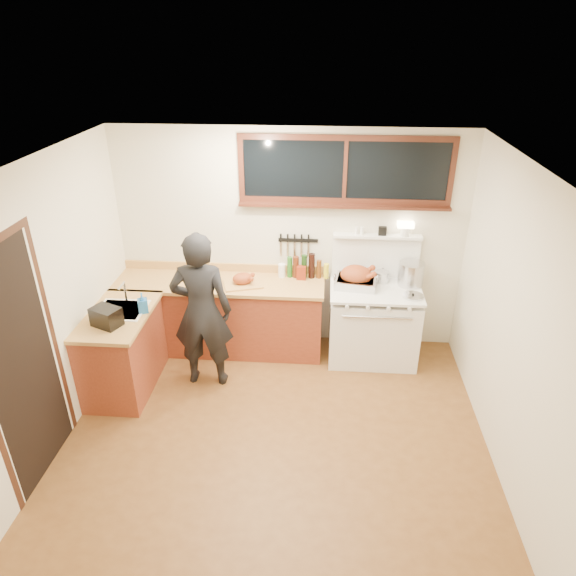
# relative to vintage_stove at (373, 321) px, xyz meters

# --- Properties ---
(ground_plane) EXTENTS (4.00, 3.50, 0.02)m
(ground_plane) POSITION_rel_vintage_stove_xyz_m (-1.00, -1.41, -0.48)
(ground_plane) COLOR brown
(room_shell) EXTENTS (4.10, 3.60, 2.65)m
(room_shell) POSITION_rel_vintage_stove_xyz_m (-1.00, -1.41, 1.18)
(room_shell) COLOR beige
(room_shell) RESTS_ON ground
(counter_back) EXTENTS (2.44, 0.64, 1.00)m
(counter_back) POSITION_rel_vintage_stove_xyz_m (-1.80, 0.04, -0.01)
(counter_back) COLOR maroon
(counter_back) RESTS_ON ground
(counter_left) EXTENTS (0.64, 1.09, 0.90)m
(counter_left) POSITION_rel_vintage_stove_xyz_m (-2.70, -0.79, -0.02)
(counter_left) COLOR maroon
(counter_left) RESTS_ON ground
(sink_unit) EXTENTS (0.50, 0.45, 0.37)m
(sink_unit) POSITION_rel_vintage_stove_xyz_m (-2.68, -0.71, 0.38)
(sink_unit) COLOR white
(sink_unit) RESTS_ON counter_left
(vintage_stove) EXTENTS (1.02, 0.74, 1.59)m
(vintage_stove) POSITION_rel_vintage_stove_xyz_m (0.00, 0.00, 0.00)
(vintage_stove) COLOR white
(vintage_stove) RESTS_ON ground
(back_window) EXTENTS (2.32, 0.13, 0.77)m
(back_window) POSITION_rel_vintage_stove_xyz_m (-0.40, 0.31, 1.60)
(back_window) COLOR black
(back_window) RESTS_ON room_shell
(left_doorway) EXTENTS (0.02, 1.04, 2.17)m
(left_doorway) POSITION_rel_vintage_stove_xyz_m (-2.99, -1.96, 0.62)
(left_doorway) COLOR black
(left_doorway) RESTS_ON ground
(knife_strip) EXTENTS (0.46, 0.03, 0.28)m
(knife_strip) POSITION_rel_vintage_stove_xyz_m (-0.92, 0.32, 0.84)
(knife_strip) COLOR black
(knife_strip) RESTS_ON room_shell
(man) EXTENTS (0.65, 0.44, 1.75)m
(man) POSITION_rel_vintage_stove_xyz_m (-1.85, -0.63, 0.41)
(man) COLOR black
(man) RESTS_ON ground
(soap_bottle) EXTENTS (0.13, 0.13, 0.21)m
(soap_bottle) POSITION_rel_vintage_stove_xyz_m (-2.43, -0.73, 0.54)
(soap_bottle) COLOR #2267AD
(soap_bottle) RESTS_ON counter_left
(toaster) EXTENTS (0.33, 0.29, 0.19)m
(toaster) POSITION_rel_vintage_stove_xyz_m (-2.70, -1.01, 0.53)
(toaster) COLOR black
(toaster) RESTS_ON counter_left
(cutting_board) EXTENTS (0.50, 0.43, 0.14)m
(cutting_board) POSITION_rel_vintage_stove_xyz_m (-1.50, -0.03, 0.49)
(cutting_board) COLOR tan
(cutting_board) RESTS_ON counter_back
(roast_turkey) EXTENTS (0.50, 0.40, 0.25)m
(roast_turkey) POSITION_rel_vintage_stove_xyz_m (-0.22, 0.03, 0.54)
(roast_turkey) COLOR silver
(roast_turkey) RESTS_ON vintage_stove
(stockpot) EXTENTS (0.33, 0.33, 0.27)m
(stockpot) POSITION_rel_vintage_stove_xyz_m (0.39, 0.12, 0.57)
(stockpot) COLOR silver
(stockpot) RESTS_ON vintage_stove
(saucepan) EXTENTS (0.19, 0.30, 0.12)m
(saucepan) POSITION_rel_vintage_stove_xyz_m (0.07, 0.18, 0.50)
(saucepan) COLOR silver
(saucepan) RESTS_ON vintage_stove
(pot_lid) EXTENTS (0.23, 0.23, 0.04)m
(pot_lid) POSITION_rel_vintage_stove_xyz_m (0.39, -0.18, 0.44)
(pot_lid) COLOR silver
(pot_lid) RESTS_ON vintage_stove
(coffee_tin) EXTENTS (0.11, 0.09, 0.16)m
(coffee_tin) POSITION_rel_vintage_stove_xyz_m (-0.85, 0.17, 0.51)
(coffee_tin) COLOR maroon
(coffee_tin) RESTS_ON counter_back
(pitcher) EXTENTS (0.10, 0.10, 0.16)m
(pitcher) POSITION_rel_vintage_stove_xyz_m (-1.08, 0.22, 0.51)
(pitcher) COLOR white
(pitcher) RESTS_ON counter_back
(bottle_cluster) EXTENTS (0.49, 0.07, 0.30)m
(bottle_cluster) POSITION_rel_vintage_stove_xyz_m (-0.80, 0.22, 0.56)
(bottle_cluster) COLOR black
(bottle_cluster) RESTS_ON counter_back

